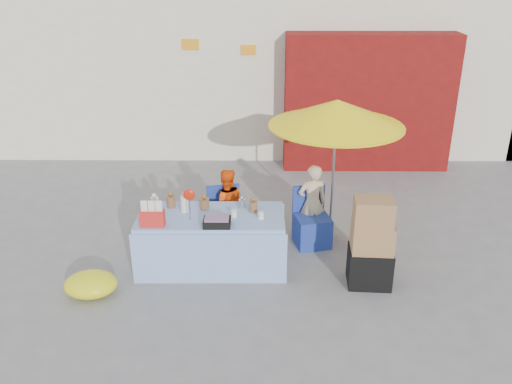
{
  "coord_description": "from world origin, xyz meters",
  "views": [
    {
      "loc": [
        0.11,
        -6.02,
        3.91
      ],
      "look_at": [
        0.07,
        0.6,
        1.0
      ],
      "focal_mm": 38.0,
      "sensor_mm": 36.0,
      "label": 1
    }
  ],
  "objects_px": {
    "chair_right": "(312,228)",
    "box_stack": "(371,246)",
    "vendor_beige": "(312,203)",
    "chair_left": "(226,228)",
    "vendor_orange": "(226,205)",
    "market_table": "(211,240)",
    "umbrella": "(337,114)"
  },
  "relations": [
    {
      "from": "vendor_orange",
      "to": "umbrella",
      "type": "relative_size",
      "value": 0.53
    },
    {
      "from": "chair_right",
      "to": "vendor_orange",
      "type": "distance_m",
      "value": 1.29
    },
    {
      "from": "chair_right",
      "to": "vendor_beige",
      "type": "relative_size",
      "value": 0.72
    },
    {
      "from": "box_stack",
      "to": "chair_left",
      "type": "bearing_deg",
      "value": 151.08
    },
    {
      "from": "vendor_orange",
      "to": "market_table",
      "type": "bearing_deg",
      "value": 64.77
    },
    {
      "from": "vendor_beige",
      "to": "umbrella",
      "type": "distance_m",
      "value": 1.34
    },
    {
      "from": "market_table",
      "to": "vendor_beige",
      "type": "relative_size",
      "value": 1.67
    },
    {
      "from": "vendor_orange",
      "to": "vendor_beige",
      "type": "height_order",
      "value": "vendor_beige"
    },
    {
      "from": "chair_right",
      "to": "box_stack",
      "type": "height_order",
      "value": "box_stack"
    },
    {
      "from": "chair_right",
      "to": "box_stack",
      "type": "relative_size",
      "value": 0.71
    },
    {
      "from": "vendor_beige",
      "to": "chair_left",
      "type": "bearing_deg",
      "value": -6.54
    },
    {
      "from": "market_table",
      "to": "umbrella",
      "type": "height_order",
      "value": "umbrella"
    },
    {
      "from": "market_table",
      "to": "box_stack",
      "type": "relative_size",
      "value": 1.65
    },
    {
      "from": "chair_left",
      "to": "vendor_orange",
      "type": "distance_m",
      "value": 0.33
    },
    {
      "from": "market_table",
      "to": "vendor_beige",
      "type": "bearing_deg",
      "value": 27.21
    },
    {
      "from": "market_table",
      "to": "box_stack",
      "type": "bearing_deg",
      "value": -12.5
    },
    {
      "from": "chair_left",
      "to": "box_stack",
      "type": "xyz_separation_m",
      "value": [
        1.89,
        -1.05,
        0.3
      ]
    },
    {
      "from": "vendor_beige",
      "to": "box_stack",
      "type": "xyz_separation_m",
      "value": [
        0.64,
        -1.18,
        -0.04
      ]
    },
    {
      "from": "umbrella",
      "to": "vendor_orange",
      "type": "bearing_deg",
      "value": -174.47
    },
    {
      "from": "chair_left",
      "to": "vendor_beige",
      "type": "distance_m",
      "value": 1.31
    },
    {
      "from": "vendor_beige",
      "to": "umbrella",
      "type": "relative_size",
      "value": 0.57
    },
    {
      "from": "market_table",
      "to": "vendor_orange",
      "type": "relative_size",
      "value": 1.78
    },
    {
      "from": "umbrella",
      "to": "box_stack",
      "type": "height_order",
      "value": "umbrella"
    },
    {
      "from": "chair_left",
      "to": "box_stack",
      "type": "height_order",
      "value": "box_stack"
    },
    {
      "from": "vendor_beige",
      "to": "box_stack",
      "type": "height_order",
      "value": "box_stack"
    },
    {
      "from": "market_table",
      "to": "umbrella",
      "type": "relative_size",
      "value": 0.95
    },
    {
      "from": "chair_right",
      "to": "box_stack",
      "type": "distance_m",
      "value": 1.26
    },
    {
      "from": "chair_left",
      "to": "box_stack",
      "type": "bearing_deg",
      "value": -41.58
    },
    {
      "from": "chair_left",
      "to": "umbrella",
      "type": "distance_m",
      "value": 2.27
    },
    {
      "from": "market_table",
      "to": "chair_left",
      "type": "xyz_separation_m",
      "value": [
        0.16,
        0.61,
        -0.14
      ]
    },
    {
      "from": "chair_right",
      "to": "vendor_beige",
      "type": "height_order",
      "value": "vendor_beige"
    },
    {
      "from": "umbrella",
      "to": "box_stack",
      "type": "distance_m",
      "value": 1.92
    }
  ]
}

